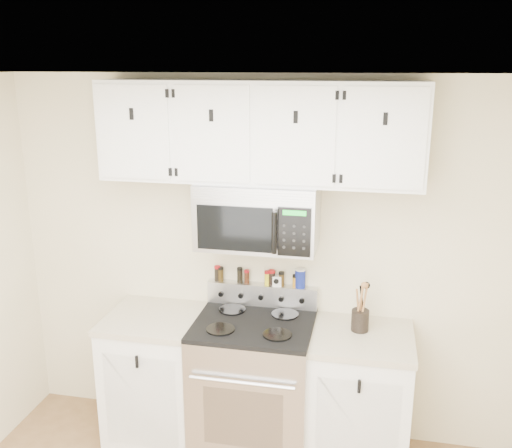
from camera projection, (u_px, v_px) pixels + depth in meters
The scene contains 18 objects.
back_wall at pixel (263, 262), 3.89m from camera, with size 3.50×0.01×2.50m, color beige.
ceiling at pixel (164, 83), 1.90m from camera, with size 3.50×3.50×0.01m, color white.
range at pixel (254, 386), 3.80m from camera, with size 0.76×0.65×1.10m.
base_cabinet_left at pixel (158, 376), 3.96m from camera, with size 0.64×0.62×0.92m.
base_cabinet_right at pixel (359, 399), 3.69m from camera, with size 0.64×0.62×0.92m.
microwave at pixel (258, 215), 3.60m from camera, with size 0.76×0.44×0.42m.
upper_cabinets at pixel (259, 132), 3.49m from camera, with size 2.00×0.35×0.62m.
utensil_crock at pixel (360, 319), 3.60m from camera, with size 0.11×0.11×0.32m.
kitchen_timer at pixel (277, 281), 3.87m from camera, with size 0.06×0.05×0.07m, color white.
salt_canister at pixel (300, 278), 3.83m from camera, with size 0.07×0.07×0.13m.
spice_jar_0 at pixel (217, 273), 3.94m from camera, with size 0.04×0.04×0.11m.
spice_jar_1 at pixel (221, 274), 3.94m from camera, with size 0.04×0.04×0.10m.
spice_jar_2 at pixel (240, 275), 3.91m from camera, with size 0.04×0.04×0.11m.
spice_jar_3 at pixel (247, 276), 3.90m from camera, with size 0.04×0.04×0.09m.
spice_jar_4 at pixel (267, 278), 3.87m from camera, with size 0.04×0.04×0.10m.
spice_jar_5 at pixel (272, 278), 3.87m from camera, with size 0.05×0.05×0.11m.
spice_jar_6 at pixel (281, 279), 3.86m from camera, with size 0.04×0.04×0.10m.
spice_jar_7 at pixel (295, 281), 3.84m from camera, with size 0.04×0.04×0.09m.
Camera 1 is at (0.70, -1.86, 2.56)m, focal length 40.00 mm.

